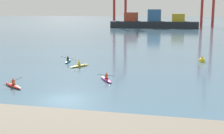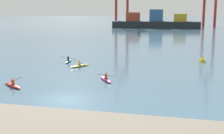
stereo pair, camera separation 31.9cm
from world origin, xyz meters
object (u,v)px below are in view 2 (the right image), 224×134
(container_barge, at_px, (156,22))
(channel_buoy, at_px, (203,60))
(kayak_yellow, at_px, (80,65))
(kayak_magenta, at_px, (106,79))
(kayak_teal, at_px, (68,61))
(kayak_red, at_px, (13,85))

(container_barge, height_order, channel_buoy, container_barge)
(channel_buoy, distance_m, kayak_yellow, 18.70)
(kayak_magenta, bearing_deg, channel_buoy, 54.97)
(container_barge, xyz_separation_m, kayak_yellow, (-0.21, -100.96, -2.39))
(kayak_magenta, height_order, kayak_yellow, same)
(container_barge, relative_size, kayak_yellow, 11.91)
(channel_buoy, distance_m, kayak_magenta, 19.23)
(kayak_teal, relative_size, kayak_yellow, 1.06)
(container_barge, height_order, kayak_yellow, container_barge)
(channel_buoy, height_order, kayak_magenta, channel_buoy)
(kayak_magenta, bearing_deg, kayak_teal, 128.89)
(channel_buoy, distance_m, kayak_red, 28.57)
(kayak_teal, xyz_separation_m, kayak_magenta, (8.79, -10.89, 0.00))
(kayak_teal, xyz_separation_m, kayak_red, (0.23, -15.93, 0.00))
(kayak_red, bearing_deg, kayak_teal, 90.84)
(container_barge, relative_size, channel_buoy, 38.64)
(channel_buoy, xyz_separation_m, kayak_red, (-19.59, -20.79, -0.19))
(container_barge, bearing_deg, channel_buoy, -79.87)
(container_barge, distance_m, kayak_red, 113.56)
(channel_buoy, bearing_deg, container_barge, 100.13)
(kayak_yellow, bearing_deg, channel_buoy, 26.17)
(kayak_magenta, relative_size, kayak_red, 1.02)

